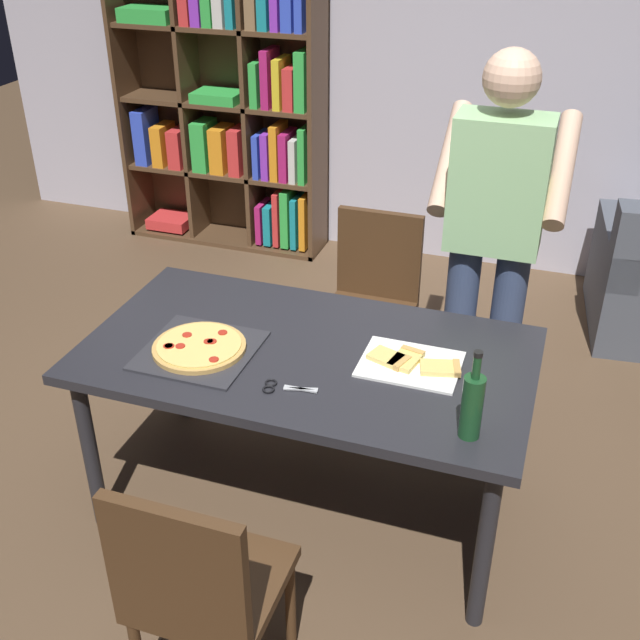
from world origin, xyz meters
The scene contains 11 objects.
ground_plane centered at (0.00, 0.00, 0.00)m, with size 12.00×12.00×0.00m, color brown.
back_wall centered at (0.00, 2.60, 1.40)m, with size 6.40×0.10×2.80m, color #BCB7C6.
dining_table centered at (0.00, 0.00, 0.68)m, with size 1.68×0.92×0.75m.
chair_near_camera centered at (0.00, -0.95, 0.51)m, with size 0.42×0.42×0.90m.
chair_far_side centered at (0.00, 0.95, 0.51)m, with size 0.42×0.42×0.90m.
bookshelf centered at (-1.39, 2.38, 0.97)m, with size 1.40×0.35×1.95m.
person_serving_pizza centered at (0.56, 0.73, 1.00)m, with size 0.55×0.54×1.75m.
pepperoni_pizza_on_tray centered at (-0.38, -0.14, 0.77)m, with size 0.41×0.41×0.04m.
pizza_slices_on_towel centered at (0.39, 0.03, 0.76)m, with size 0.37×0.28×0.03m.
wine_bottle centered at (0.66, -0.31, 0.87)m, with size 0.07×0.07×0.32m.
kitchen_scissors centered at (0.00, -0.26, 0.76)m, with size 0.20×0.09×0.01m.
Camera 1 is at (0.84, -2.31, 2.31)m, focal length 43.57 mm.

